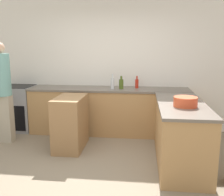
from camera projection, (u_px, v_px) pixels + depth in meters
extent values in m
plane|color=gray|center=(92.00, 174.00, 3.64)|extent=(14.00, 14.00, 0.00)
cube|color=white|center=(111.00, 65.00, 5.46)|extent=(8.00, 0.06, 2.70)
cube|color=tan|center=(109.00, 112.00, 5.30)|extent=(3.15, 0.64, 0.88)
cube|color=#6B6056|center=(109.00, 89.00, 5.21)|extent=(3.18, 0.67, 0.04)
cube|color=tan|center=(180.00, 134.00, 3.97)|extent=(0.66, 1.80, 0.88)
cube|color=#6B6056|center=(181.00, 104.00, 3.88)|extent=(0.69, 1.83, 0.04)
cube|color=#99999E|center=(18.00, 108.00, 5.53)|extent=(0.68, 0.62, 0.92)
cube|color=black|center=(11.00, 118.00, 5.25)|extent=(0.57, 0.01, 0.52)
cube|color=black|center=(17.00, 86.00, 5.44)|extent=(0.62, 0.57, 0.01)
cube|color=#997047|center=(70.00, 123.00, 4.50)|extent=(0.46, 0.81, 0.90)
cylinder|color=#DB512D|center=(185.00, 102.00, 3.62)|extent=(0.33, 0.33, 0.14)
cylinder|color=silver|center=(112.00, 84.00, 5.09)|extent=(0.07, 0.07, 0.21)
cylinder|color=silver|center=(112.00, 76.00, 5.06)|extent=(0.03, 0.03, 0.08)
cylinder|color=red|center=(137.00, 84.00, 5.22)|extent=(0.07, 0.07, 0.17)
cylinder|color=red|center=(137.00, 78.00, 5.19)|extent=(0.03, 0.03, 0.07)
cylinder|color=#475B1E|center=(121.00, 84.00, 5.13)|extent=(0.09, 0.09, 0.18)
cylinder|color=#475B1E|center=(121.00, 78.00, 5.11)|extent=(0.04, 0.04, 0.07)
cube|color=#ADA38E|center=(5.00, 119.00, 4.81)|extent=(0.30, 0.18, 0.87)
cylinder|color=#6BA39E|center=(1.00, 75.00, 4.66)|extent=(0.33, 0.33, 0.74)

